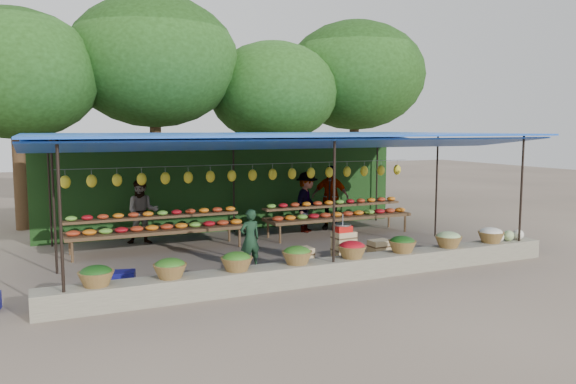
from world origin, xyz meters
name	(u,v)px	position (x,y,z in m)	size (l,w,h in m)	color
ground	(274,252)	(0.00, 0.00, 0.00)	(60.00, 60.00, 0.00)	brown
stone_curb	(330,270)	(0.00, -2.75, 0.20)	(10.60, 0.55, 0.40)	#676353
stall_canopy	(273,139)	(0.00, 0.06, 2.68)	(10.80, 6.60, 2.82)	black
produce_baskets	(325,252)	(-0.10, -2.75, 0.56)	(8.98, 0.58, 0.34)	brown
netting_backdrop	(231,187)	(0.00, 3.15, 1.25)	(10.60, 0.06, 2.50)	#1C4016
tree_row	(216,75)	(0.50, 6.09, 4.70)	(16.51, 5.50, 7.12)	#3D2516
fruit_table_left	(157,226)	(-2.49, 1.35, 0.61)	(4.21, 0.95, 0.93)	#44331B
fruit_table_right	(338,213)	(2.51, 1.35, 0.61)	(4.21, 0.95, 0.93)	#44331B
crate_counter	(343,253)	(0.74, -1.96, 0.31)	(2.37, 0.37, 0.77)	tan
weighing_scale	(343,227)	(0.74, -1.96, 0.86)	(0.36, 0.36, 0.38)	red
vendor_seated	(250,239)	(-1.06, -1.21, 0.63)	(0.46, 0.30, 1.26)	#183620
customer_left	(142,212)	(-2.66, 2.29, 0.83)	(0.80, 0.63, 1.65)	slate
customer_mid	(307,202)	(1.89, 2.04, 0.86)	(1.11, 0.64, 1.72)	slate
customer_right	(330,197)	(2.69, 2.14, 0.93)	(1.10, 0.46, 1.87)	slate
blue_crate_back	(121,279)	(-3.76, -1.57, 0.15)	(0.50, 0.36, 0.30)	navy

